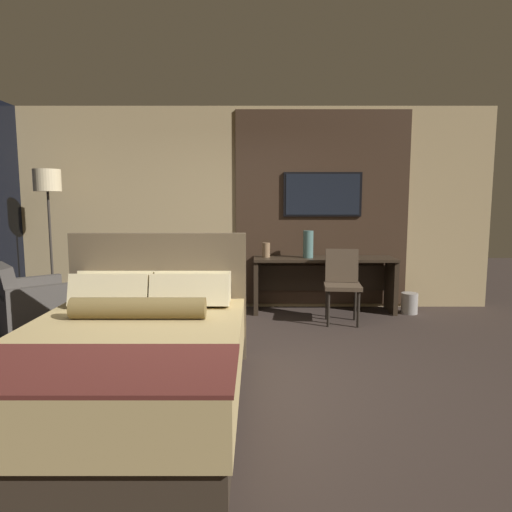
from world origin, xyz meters
The scene contains 11 objects.
ground_plane centered at (0.00, 0.00, 0.00)m, with size 16.00×16.00×0.00m, color #332823.
wall_back_tv_panel centered at (0.17, 2.59, 1.40)m, with size 7.20×0.09×2.80m.
bed centered at (-0.62, -0.59, 0.36)m, with size 1.66×2.28×1.22m.
desk centered at (1.23, 2.31, 0.51)m, with size 1.91×0.52×0.75m.
tv centered at (1.23, 2.52, 1.60)m, with size 1.08×0.04×0.61m.
desk_chair centered at (1.38, 1.77, 0.55)m, with size 0.48×0.48×0.91m.
armchair_by_window centered at (-2.29, 1.36, 0.28)m, with size 1.11×1.12×0.82m.
floor_lamp centered at (-2.37, 2.06, 1.62)m, with size 0.34×0.34×1.92m.
vase_tall centered at (1.01, 2.26, 0.93)m, with size 0.14×0.14×0.37m.
vase_short centered at (0.44, 2.32, 0.85)m, with size 0.10×0.10×0.20m.
waste_bin centered at (2.38, 2.18, 0.14)m, with size 0.22×0.22×0.28m.
Camera 1 is at (0.30, -3.85, 1.54)m, focal length 32.00 mm.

